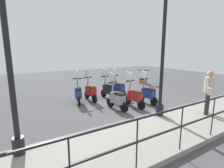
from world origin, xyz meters
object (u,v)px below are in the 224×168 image
object	(u,v)px
scooter_far_3	(78,93)
potted_palm	(143,77)
lamp_post_near	(163,58)
scooter_near_0	(148,94)
lamp_post_far	(10,70)
scooter_far_0	(118,88)
scooter_far_2	(90,91)
scooter_far_1	(108,90)
pedestrian_with_bag	(209,89)
scooter_near_1	(134,96)
scooter_near_2	(117,98)

from	to	relation	value
scooter_far_3	potted_palm	bearing A→B (deg)	-52.70
lamp_post_near	scooter_near_0	bearing A→B (deg)	-29.78
lamp_post_far	scooter_far_0	xyz separation A→B (m)	(3.26, -4.89, -1.59)
scooter_far_0	lamp_post_near	bearing A→B (deg)	164.26
scooter_far_2	scooter_far_3	xyz separation A→B (m)	(-0.06, 0.65, 0.00)
potted_palm	scooter_far_1	xyz separation A→B (m)	(-2.26, 4.33, 0.04)
lamp_post_far	pedestrian_with_bag	xyz separation A→B (m)	(-0.82, -6.06, -0.99)
lamp_post_near	potted_palm	distance (m)	7.09
scooter_near_0	scooter_near_1	size ratio (longest dim) A/B	1.00
lamp_post_far	scooter_far_3	distance (m)	4.60
pedestrian_with_bag	scooter_near_0	xyz separation A→B (m)	(2.41, 0.65, -0.60)
scooter_near_1	scooter_near_2	distance (m)	0.82
lamp_post_near	potted_palm	size ratio (longest dim) A/B	4.33
lamp_post_near	pedestrian_with_bag	xyz separation A→B (m)	(-0.82, -1.56, -1.12)
scooter_far_3	scooter_far_1	bearing A→B (deg)	-76.65
lamp_post_near	scooter_far_1	xyz separation A→B (m)	(3.25, 0.23, -1.71)
pedestrian_with_bag	scooter_near_2	xyz separation A→B (m)	(2.48, 2.29, -0.60)
pedestrian_with_bag	scooter_far_0	world-z (taller)	pedestrian_with_bag
scooter_far_1	scooter_near_0	bearing A→B (deg)	-151.49
scooter_far_3	pedestrian_with_bag	bearing A→B (deg)	-124.07
scooter_near_2	scooter_far_2	bearing A→B (deg)	2.45
lamp_post_near	scooter_far_1	size ratio (longest dim) A/B	2.98
scooter_near_1	scooter_near_0	bearing A→B (deg)	-94.70
scooter_near_1	scooter_far_1	xyz separation A→B (m)	(1.72, 0.30, 0.00)
potted_palm	scooter_far_3	bearing A→B (deg)	110.03
pedestrian_with_bag	potted_palm	bearing A→B (deg)	-46.83
lamp_post_near	potted_palm	bearing A→B (deg)	-36.72
lamp_post_far	scooter_far_2	bearing A→B (deg)	-44.61
lamp_post_far	scooter_near_0	bearing A→B (deg)	-73.65
scooter_far_1	scooter_far_2	world-z (taller)	same
scooter_near_0	lamp_post_near	bearing A→B (deg)	147.85
scooter_near_2	pedestrian_with_bag	bearing A→B (deg)	-147.49
scooter_near_1	potted_palm	bearing A→B (deg)	-53.94
scooter_far_2	lamp_post_near	bearing A→B (deg)	-163.92
potted_palm	scooter_near_1	bearing A→B (deg)	134.57
lamp_post_far	pedestrian_with_bag	distance (m)	6.20
scooter_near_0	scooter_far_2	xyz separation A→B (m)	(1.83, 2.04, 0.00)
scooter_near_0	potted_palm	bearing A→B (deg)	-41.60
lamp_post_near	scooter_near_0	world-z (taller)	lamp_post_near
pedestrian_with_bag	scooter_far_1	bearing A→B (deg)	-1.24
scooter_far_0	scooter_far_2	xyz separation A→B (m)	(0.16, 1.52, 0.00)
potted_palm	scooter_far_3	distance (m)	6.27
scooter_far_1	scooter_near_2	bearing A→B (deg)	156.55
lamp_post_far	scooter_near_2	world-z (taller)	lamp_post_far
pedestrian_with_bag	scooter_far_1	size ratio (longest dim) A/B	1.03
scooter_far_1	scooter_far_2	bearing A→B (deg)	73.87
scooter_near_0	scooter_far_1	bearing A→B (deg)	31.90
pedestrian_with_bag	scooter_far_2	xyz separation A→B (m)	(4.24, 2.69, -0.60)
pedestrian_with_bag	lamp_post_far	bearing A→B (deg)	57.40
lamp_post_near	pedestrian_with_bag	size ratio (longest dim) A/B	2.89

